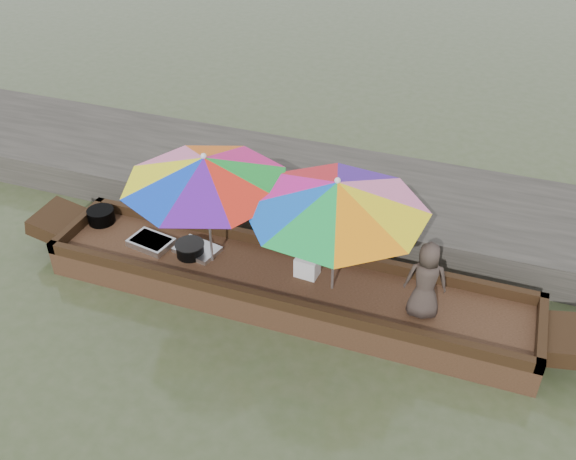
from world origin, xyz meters
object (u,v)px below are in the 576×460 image
(cooking_pot, at_px, (101,216))
(supply_bag, at_px, (307,266))
(charcoal_grill, at_px, (190,250))
(umbrella_bow, at_px, (208,210))
(vendor, at_px, (426,281))
(tray_scallop, at_px, (197,249))
(umbrella_stern, at_px, (335,236))
(boat_hull, at_px, (285,288))
(tray_crayfish, at_px, (151,242))

(cooking_pot, relative_size, supply_bag, 1.33)
(charcoal_grill, bearing_deg, umbrella_bow, -0.46)
(supply_bag, distance_m, vendor, 1.53)
(tray_scallop, relative_size, umbrella_stern, 0.26)
(boat_hull, bearing_deg, umbrella_stern, 0.00)
(supply_bag, relative_size, umbrella_stern, 0.13)
(charcoal_grill, relative_size, umbrella_stern, 0.17)
(cooking_pot, bearing_deg, tray_scallop, -5.94)
(cooking_pot, relative_size, charcoal_grill, 1.03)
(tray_crayfish, xyz_separation_m, umbrella_bow, (0.90, -0.02, 0.73))
(tray_scallop, height_order, charcoal_grill, charcoal_grill)
(charcoal_grill, distance_m, umbrella_bow, 0.76)
(cooking_pot, relative_size, tray_scallop, 0.67)
(vendor, relative_size, umbrella_stern, 0.47)
(tray_scallop, xyz_separation_m, charcoal_grill, (-0.05, -0.10, 0.05))
(vendor, bearing_deg, charcoal_grill, -10.49)
(tray_crayfish, bearing_deg, umbrella_stern, -0.38)
(umbrella_stern, bearing_deg, supply_bag, 159.38)
(boat_hull, xyz_separation_m, tray_crayfish, (-1.90, 0.02, 0.22))
(charcoal_grill, bearing_deg, tray_scallop, 64.73)
(supply_bag, bearing_deg, tray_crayfish, -176.76)
(charcoal_grill, height_order, umbrella_stern, umbrella_stern)
(tray_crayfish, bearing_deg, umbrella_bow, -1.06)
(boat_hull, bearing_deg, supply_bag, 29.78)
(cooking_pot, xyz_separation_m, supply_bag, (3.07, -0.13, 0.03))
(cooking_pot, distance_m, supply_bag, 3.07)
(supply_bag, xyz_separation_m, umbrella_stern, (0.37, -0.14, 0.65))
(cooking_pot, distance_m, tray_scallop, 1.57)
(charcoal_grill, bearing_deg, supply_bag, 4.97)
(boat_hull, height_order, tray_crayfish, tray_crayfish)
(charcoal_grill, xyz_separation_m, umbrella_bow, (0.31, -0.00, 0.69))
(charcoal_grill, height_order, vendor, vendor)
(boat_hull, relative_size, cooking_pot, 16.57)
(cooking_pot, distance_m, vendor, 4.56)
(supply_bag, bearing_deg, boat_hull, -150.22)
(supply_bag, relative_size, vendor, 0.28)
(charcoal_grill, xyz_separation_m, supply_bag, (1.55, 0.14, 0.05))
(umbrella_stern, bearing_deg, charcoal_grill, 179.92)
(vendor, bearing_deg, umbrella_stern, -13.24)
(cooking_pot, bearing_deg, umbrella_stern, -4.40)
(tray_crayfish, xyz_separation_m, umbrella_stern, (2.51, -0.02, 0.73))
(boat_hull, height_order, umbrella_bow, umbrella_bow)
(tray_crayfish, height_order, tray_scallop, tray_crayfish)
(tray_crayfish, xyz_separation_m, vendor, (3.61, -0.10, 0.45))
(umbrella_stern, bearing_deg, tray_scallop, 176.88)
(cooking_pot, xyz_separation_m, tray_scallop, (1.56, -0.16, -0.07))
(tray_scallop, bearing_deg, charcoal_grill, -115.27)
(boat_hull, distance_m, tray_crayfish, 1.91)
(cooking_pot, bearing_deg, tray_crayfish, -14.98)
(tray_crayfish, distance_m, charcoal_grill, 0.59)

